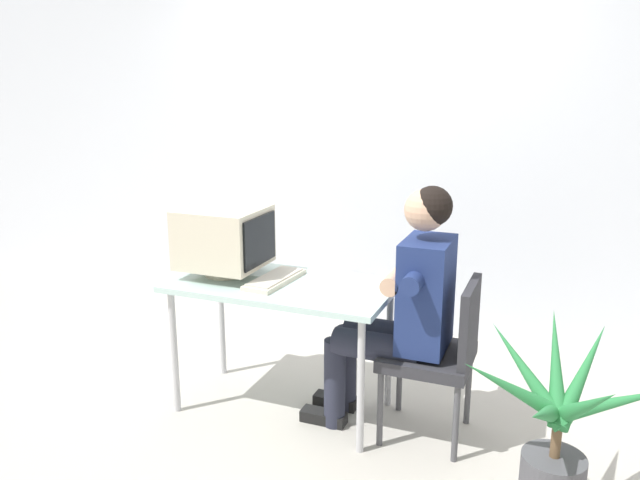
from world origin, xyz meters
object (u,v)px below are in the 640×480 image
desk (282,295)px  potted_plant (556,436)px  crt_monitor (224,238)px  keyboard (275,279)px  person_seated (403,303)px  office_chair (440,349)px

desk → potted_plant: bearing=-16.9°
crt_monitor → keyboard: 0.36m
person_seated → crt_monitor: bearing=-179.0°
person_seated → potted_plant: person_seated is taller
desk → keyboard: 0.09m
desk → crt_monitor: size_ratio=2.69×
office_chair → keyboard: bearing=-178.3°
office_chair → potted_plant: size_ratio=0.99×
keyboard → person_seated: 0.68m
desk → crt_monitor: crt_monitor is taller
desk → keyboard: bearing=177.0°
potted_plant → person_seated: bearing=149.0°
person_seated → potted_plant: bearing=-31.0°
desk → potted_plant: size_ratio=1.39×
keyboard → office_chair: 0.91m
crt_monitor → potted_plant: 1.86m
crt_monitor → person_seated: (0.98, 0.02, -0.24)m
crt_monitor → keyboard: bearing=-1.7°
office_chair → crt_monitor: bearing=-179.2°
crt_monitor → potted_plant: bearing=-14.0°
desk → crt_monitor: bearing=178.2°
desk → keyboard: size_ratio=2.72×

